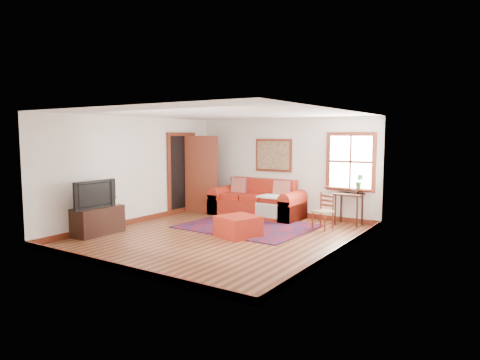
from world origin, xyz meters
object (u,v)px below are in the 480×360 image
Objects in this scene: red_leather_sofa at (257,204)px; side_table at (349,199)px; media_cabinet at (98,221)px; ladder_back_chair at (324,210)px; red_ottoman at (238,226)px.

red_leather_sofa is 2.36m from side_table.
ladder_back_chair is at bearing 39.04° from media_cabinet.
side_table is 0.90× the size of ladder_back_chair.
red_leather_sofa is 3.99m from media_cabinet.
media_cabinet is at bearing -115.69° from red_leather_sofa.
media_cabinet is at bearing -131.64° from red_ottoman.
red_ottoman is at bearing -127.23° from ladder_back_chair.
red_leather_sofa is at bearing 129.61° from red_ottoman.
red_leather_sofa is 2.11m from ladder_back_chair.
red_ottoman is 1.01× the size of side_table.
red_leather_sofa reaches higher than side_table.
media_cabinet is (-4.06, -3.83, -0.32)m from side_table.
red_ottoman is at bearing -122.38° from side_table.
side_table is 0.85m from ladder_back_chair.
side_table is at bearing 43.36° from media_cabinet.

